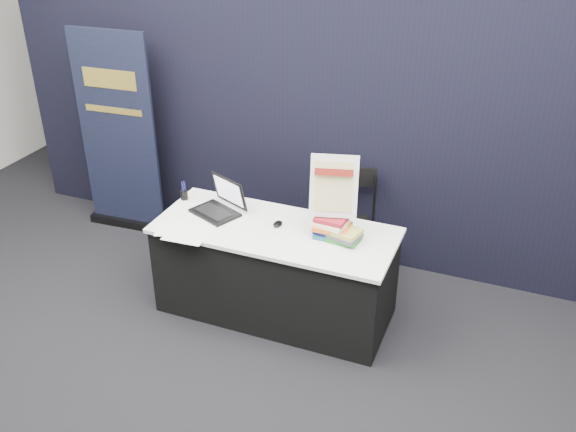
% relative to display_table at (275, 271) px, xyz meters
% --- Properties ---
extents(floor, '(8.00, 8.00, 0.00)m').
position_rel_display_table_xyz_m(floor, '(0.00, -0.55, -0.38)').
color(floor, black).
rests_on(floor, ground).
extents(wall_back, '(8.00, 0.02, 3.50)m').
position_rel_display_table_xyz_m(wall_back, '(0.00, 3.45, 1.37)').
color(wall_back, beige).
rests_on(wall_back, floor).
extents(drape_partition, '(6.00, 0.08, 2.40)m').
position_rel_display_table_xyz_m(drape_partition, '(0.00, 1.05, 0.82)').
color(drape_partition, black).
rests_on(drape_partition, floor).
extents(display_table, '(1.80, 0.75, 0.75)m').
position_rel_display_table_xyz_m(display_table, '(0.00, 0.00, 0.00)').
color(display_table, black).
rests_on(display_table, floor).
extents(laptop, '(0.42, 0.41, 0.27)m').
position_rel_display_table_xyz_m(laptop, '(-0.52, 0.08, 0.44)').
color(laptop, black).
rests_on(laptop, display_table).
extents(mouse, '(0.06, 0.10, 0.03)m').
position_rel_display_table_xyz_m(mouse, '(0.00, 0.05, 0.39)').
color(mouse, black).
rests_on(mouse, display_table).
extents(brochure_left, '(0.31, 0.27, 0.00)m').
position_rel_display_table_xyz_m(brochure_left, '(-0.68, -0.30, 0.38)').
color(brochure_left, white).
rests_on(brochure_left, display_table).
extents(brochure_mid, '(0.32, 0.23, 0.00)m').
position_rel_display_table_xyz_m(brochure_mid, '(-0.56, -0.33, 0.38)').
color(brochure_mid, white).
rests_on(brochure_mid, display_table).
extents(brochure_right, '(0.31, 0.24, 0.00)m').
position_rel_display_table_xyz_m(brochure_right, '(-0.57, -0.17, 0.38)').
color(brochure_right, white).
rests_on(brochure_right, display_table).
extents(pen_cup, '(0.08, 0.08, 0.08)m').
position_rel_display_table_xyz_m(pen_cup, '(-0.86, 0.17, 0.41)').
color(pen_cup, black).
rests_on(pen_cup, display_table).
extents(book_stack_tall, '(0.25, 0.20, 0.16)m').
position_rel_display_table_xyz_m(book_stack_tall, '(0.42, 0.05, 0.45)').
color(book_stack_tall, '#1B5868').
rests_on(book_stack_tall, display_table).
extents(book_stack_short, '(0.24, 0.20, 0.09)m').
position_rel_display_table_xyz_m(book_stack_short, '(0.53, 0.02, 0.42)').
color(book_stack_short, '#1F741F').
rests_on(book_stack_short, display_table).
extents(info_sign, '(0.36, 0.21, 0.46)m').
position_rel_display_table_xyz_m(info_sign, '(0.42, 0.09, 0.76)').
color(info_sign, black).
rests_on(info_sign, book_stack_tall).
extents(pullup_banner, '(0.81, 0.15, 1.90)m').
position_rel_display_table_xyz_m(pullup_banner, '(-1.85, 0.72, 0.47)').
color(pullup_banner, black).
rests_on(pullup_banner, floor).
extents(stacking_chair, '(0.53, 0.54, 0.94)m').
position_rel_display_table_xyz_m(stacking_chair, '(0.33, 0.69, 0.14)').
color(stacking_chair, black).
rests_on(stacking_chair, floor).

